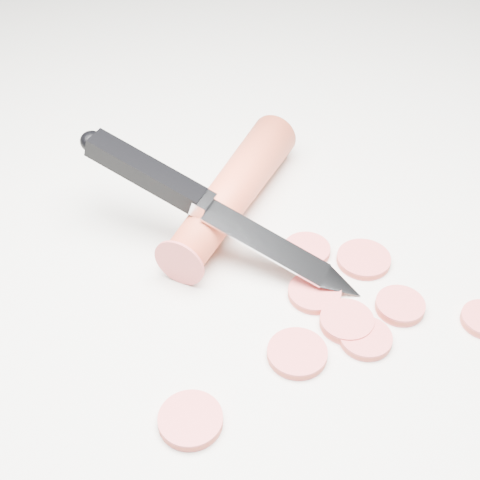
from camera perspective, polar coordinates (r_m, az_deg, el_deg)
name	(u,v)px	position (r m, az deg, el deg)	size (l,w,h in m)	color
ground	(292,259)	(0.49, 4.48, -1.67)	(2.40, 2.40, 0.00)	beige
carrot	(232,192)	(0.52, -0.65, 4.13)	(0.03, 0.03, 0.17)	#DB4528
carrot_slice_0	(347,322)	(0.45, 9.09, -6.89)	(0.04, 0.04, 0.01)	#CD4645
carrot_slice_1	(366,338)	(0.45, 10.67, -8.24)	(0.03, 0.03, 0.01)	#CD4645
carrot_slice_2	(307,250)	(0.50, 5.72, -0.84)	(0.03, 0.03, 0.01)	#CD4645
carrot_slice_4	(364,259)	(0.50, 10.51, -1.63)	(0.04, 0.04, 0.01)	#CD4645
carrot_slice_5	(297,353)	(0.43, 4.90, -9.61)	(0.04, 0.04, 0.01)	#CD4645
carrot_slice_6	(400,306)	(0.47, 13.50, -5.47)	(0.03, 0.03, 0.01)	#CD4645
carrot_slice_7	(191,420)	(0.40, -4.24, -15.07)	(0.04, 0.04, 0.01)	#CD4645
carrot_slice_8	(314,293)	(0.47, 6.37, -4.49)	(0.04, 0.04, 0.01)	#CD4645
kitchen_knife	(219,210)	(0.47, -1.83, 2.60)	(0.15, 0.19, 0.08)	silver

